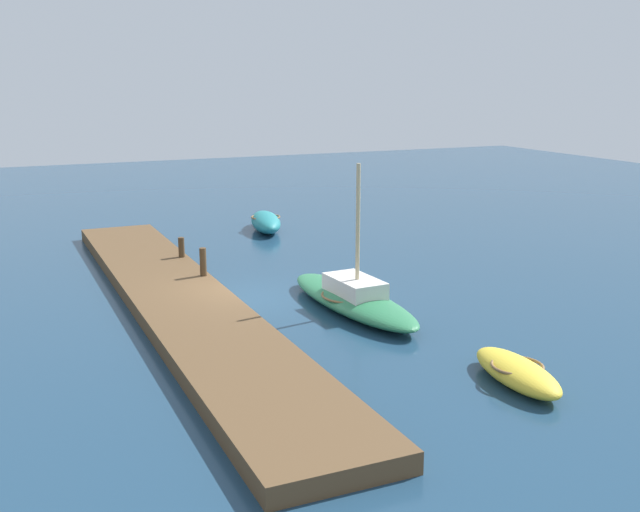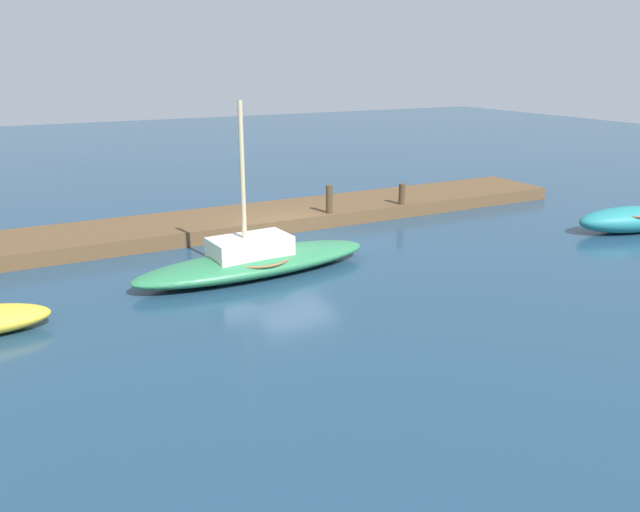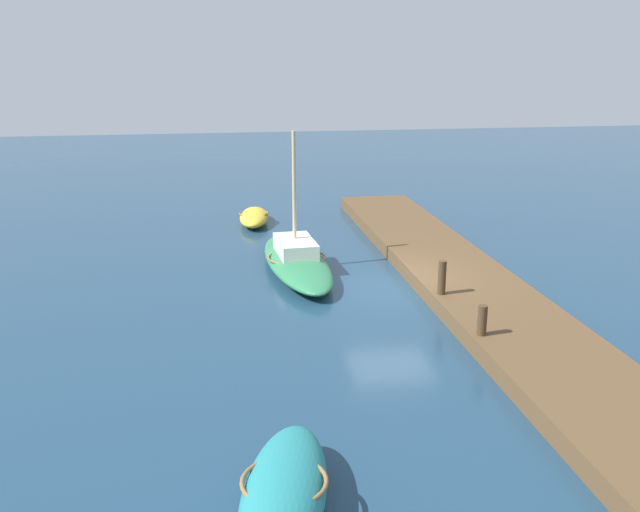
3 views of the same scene
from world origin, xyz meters
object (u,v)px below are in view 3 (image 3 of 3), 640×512
(mooring_post_west, at_px, (482,320))
(mooring_post_mid_west, at_px, (442,277))
(rowboat_teal, at_px, (284,494))
(rowboat_yellow, at_px, (254,217))
(sailboat_green, at_px, (296,259))

(mooring_post_west, xyz_separation_m, mooring_post_mid_west, (2.92, 0.00, 0.11))
(rowboat_teal, xyz_separation_m, rowboat_yellow, (18.96, -0.86, -0.13))
(rowboat_teal, bearing_deg, sailboat_green, 5.48)
(mooring_post_mid_west, bearing_deg, rowboat_yellow, 22.18)
(rowboat_teal, relative_size, mooring_post_mid_west, 4.25)
(rowboat_teal, xyz_separation_m, sailboat_green, (12.38, -1.76, -0.04))
(sailboat_green, distance_m, rowboat_yellow, 6.64)
(mooring_post_mid_west, bearing_deg, sailboat_green, 40.10)
(rowboat_teal, distance_m, sailboat_green, 12.50)
(mooring_post_mid_west, bearing_deg, rowboat_teal, 147.77)
(sailboat_green, distance_m, mooring_post_mid_west, 5.39)
(mooring_post_west, height_order, mooring_post_mid_west, mooring_post_mid_west)
(rowboat_yellow, distance_m, mooring_post_west, 14.29)
(rowboat_teal, height_order, sailboat_green, sailboat_green)
(rowboat_teal, xyz_separation_m, mooring_post_mid_west, (8.28, -5.22, 0.49))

